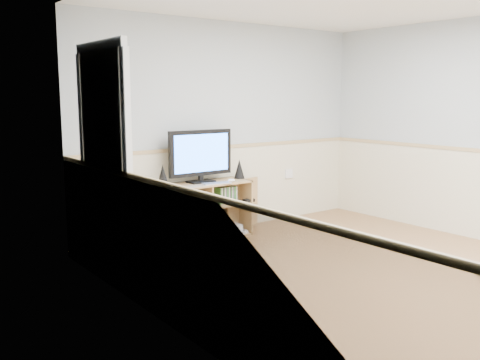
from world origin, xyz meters
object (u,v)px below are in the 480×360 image
(media_cabinet, at_px, (201,210))
(keyboard, at_px, (217,183))
(game_consoles, at_px, (225,229))
(monitor, at_px, (201,154))

(media_cabinet, distance_m, keyboard, 0.39)
(media_cabinet, distance_m, game_consoles, 0.39)
(game_consoles, bearing_deg, keyboard, -147.44)
(monitor, relative_size, game_consoles, 1.78)
(media_cabinet, bearing_deg, monitor, -90.00)
(keyboard, xyz_separation_m, game_consoles, (0.20, 0.13, -0.59))
(monitor, xyz_separation_m, keyboard, (0.09, -0.19, -0.32))
(keyboard, bearing_deg, monitor, 126.34)
(keyboard, bearing_deg, game_consoles, 43.77)
(keyboard, relative_size, game_consoles, 0.71)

